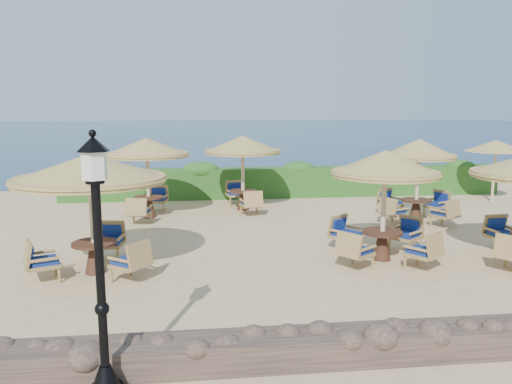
% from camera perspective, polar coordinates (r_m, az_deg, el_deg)
% --- Properties ---
extents(ground, '(120.00, 120.00, 0.00)m').
position_cam_1_polar(ground, '(13.75, 8.78, -5.80)').
color(ground, '#CEB182').
rests_on(ground, ground).
extents(sea, '(160.00, 160.00, 0.00)m').
position_cam_1_polar(sea, '(82.92, -4.22, 7.12)').
color(sea, '#0B254C').
rests_on(sea, ground).
extents(hedge, '(18.00, 0.90, 1.20)m').
position_cam_1_polar(hedge, '(20.51, 3.50, 1.12)').
color(hedge, '#1F4D19').
rests_on(hedge, ground).
extents(stone_wall, '(15.00, 0.65, 0.44)m').
position_cam_1_polar(stone_wall, '(8.22, 20.76, -15.55)').
color(stone_wall, brown).
rests_on(stone_wall, ground).
extents(lamp_post, '(0.44, 0.44, 3.31)m').
position_cam_1_polar(lamp_post, '(6.43, -17.35, -9.72)').
color(lamp_post, black).
rests_on(lamp_post, ground).
extents(extra_parasol, '(2.30, 2.30, 2.41)m').
position_cam_1_polar(extra_parasol, '(21.32, 25.75, 4.76)').
color(extra_parasol, beige).
rests_on(extra_parasol, ground).
extents(cafe_set_0, '(3.30, 3.30, 2.65)m').
position_cam_1_polar(cafe_set_0, '(11.33, -18.38, 0.89)').
color(cafe_set_0, beige).
rests_on(cafe_set_0, ground).
extents(cafe_set_1, '(2.67, 2.67, 2.65)m').
position_cam_1_polar(cafe_set_1, '(12.16, 14.46, 0.44)').
color(cafe_set_1, beige).
rests_on(cafe_set_1, ground).
extents(cafe_set_3, '(2.79, 2.88, 2.65)m').
position_cam_1_polar(cafe_set_3, '(16.80, -12.34, 3.87)').
color(cafe_set_3, beige).
rests_on(cafe_set_3, ground).
extents(cafe_set_4, '(2.72, 2.88, 2.65)m').
position_cam_1_polar(cafe_set_4, '(17.65, -1.52, 4.32)').
color(cafe_set_4, beige).
rests_on(cafe_set_4, ground).
extents(cafe_set_5, '(2.81, 2.81, 2.65)m').
position_cam_1_polar(cafe_set_5, '(16.75, 18.03, 2.45)').
color(cafe_set_5, beige).
rests_on(cafe_set_5, ground).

